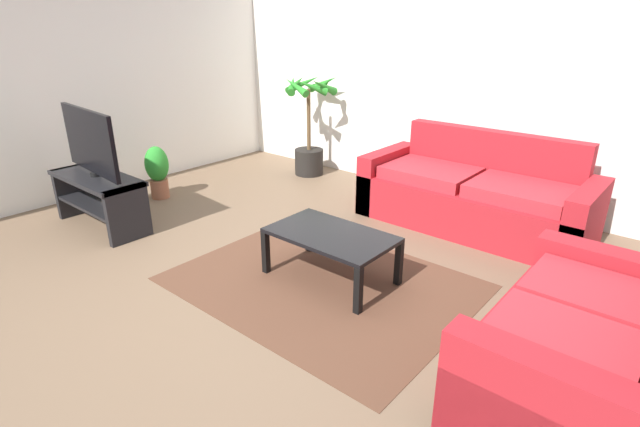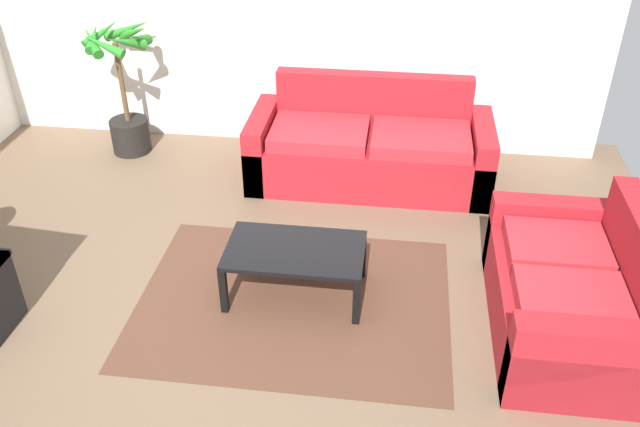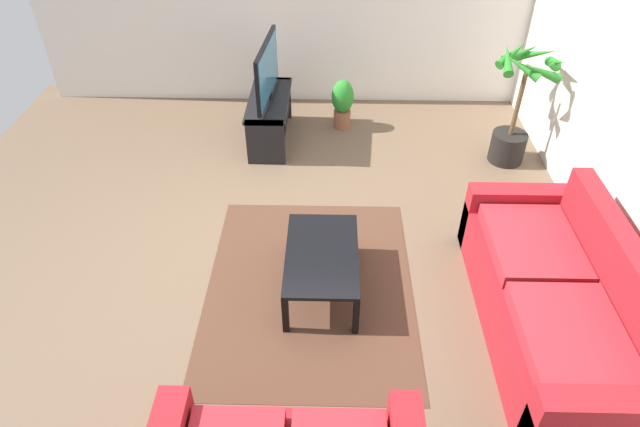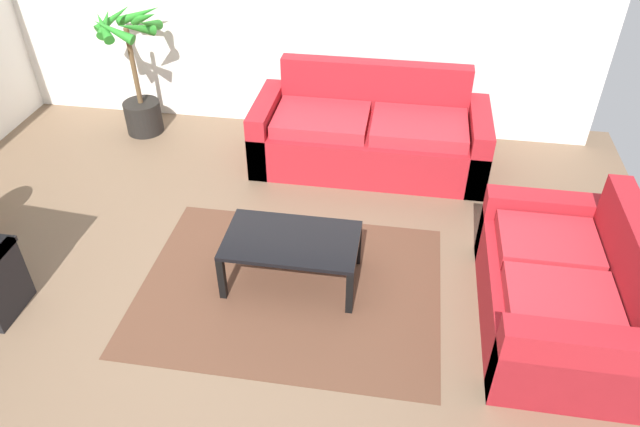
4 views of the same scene
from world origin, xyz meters
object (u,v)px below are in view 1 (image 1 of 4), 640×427
(couch_main, at_px, (475,197))
(tv_stand, at_px, (99,194))
(couch_loveseat, at_px, (586,353))
(potted_palm, at_px, (309,130))
(coffee_table, at_px, (331,239))
(tv, at_px, (90,142))
(potted_plant_small, at_px, (157,170))

(couch_main, relative_size, tv_stand, 1.96)
(couch_loveseat, relative_size, potted_palm, 1.15)
(tv_stand, bearing_deg, couch_main, 40.32)
(couch_loveseat, distance_m, coffee_table, 1.86)
(couch_loveseat, bearing_deg, couch_main, 127.40)
(tv, bearing_deg, potted_plant_small, 110.02)
(coffee_table, bearing_deg, tv, -164.98)
(tv_stand, xyz_separation_m, potted_plant_small, (-0.30, 0.83, -0.01))
(couch_main, relative_size, tv, 2.03)
(potted_plant_small, bearing_deg, tv_stand, -70.07)
(couch_loveseat, height_order, tv, tv)
(coffee_table, relative_size, potted_plant_small, 1.60)
(couch_loveseat, distance_m, potted_plant_small, 4.55)
(potted_palm, bearing_deg, coffee_table, -45.29)
(tv, height_order, potted_plant_small, tv)
(tv, relative_size, potted_plant_small, 1.77)
(couch_loveseat, height_order, potted_palm, potted_palm)
(tv, height_order, potted_palm, potted_palm)
(tv_stand, xyz_separation_m, tv, (0.00, 0.00, 0.52))
(couch_main, bearing_deg, couch_loveseat, -52.60)
(couch_main, distance_m, coffee_table, 1.78)
(tv_stand, height_order, potted_plant_small, potted_plant_small)
(couch_main, xyz_separation_m, tv_stand, (-2.79, -2.37, 0.04))
(tv_stand, relative_size, potted_plant_small, 1.83)
(couch_main, height_order, couch_loveseat, same)
(tv_stand, distance_m, coffee_table, 2.47)
(couch_loveseat, bearing_deg, tv, -173.50)
(couch_main, height_order, tv_stand, couch_main)
(tv, bearing_deg, tv_stand, -94.73)
(couch_main, distance_m, potted_palm, 2.42)
(tv_stand, bearing_deg, coffee_table, 15.09)
(couch_main, distance_m, tv_stand, 3.66)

